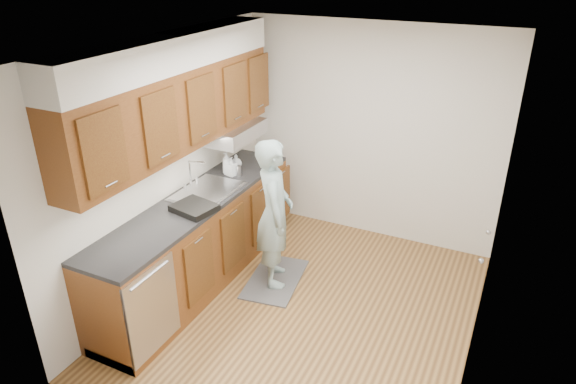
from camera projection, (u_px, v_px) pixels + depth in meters
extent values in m
plane|color=olive|center=(306.00, 310.00, 4.97)|extent=(3.50, 3.50, 0.00)
plane|color=white|center=(311.00, 46.00, 3.90)|extent=(3.50, 3.50, 0.00)
cube|color=silver|center=(168.00, 165.00, 5.02)|extent=(0.02, 3.50, 2.50)
cube|color=silver|center=(492.00, 232.00, 3.84)|extent=(0.02, 3.50, 2.50)
cube|color=silver|center=(370.00, 134.00, 5.86)|extent=(3.00, 0.02, 2.50)
cube|color=brown|center=(200.00, 242.00, 5.25)|extent=(0.60, 2.80, 0.90)
cube|color=black|center=(195.00, 201.00, 5.05)|extent=(0.63, 2.80, 0.04)
cube|color=#B2B2B7|center=(208.00, 196.00, 5.22)|extent=(0.48, 0.68, 0.14)
cube|color=#B2B2B7|center=(208.00, 191.00, 5.20)|extent=(0.52, 0.72, 0.01)
cube|color=#B2B2B7|center=(153.00, 310.00, 4.23)|extent=(0.03, 0.60, 0.80)
cube|color=brown|center=(177.00, 110.00, 4.71)|extent=(0.33, 2.80, 0.75)
cube|color=silver|center=(171.00, 52.00, 4.48)|extent=(0.35, 2.80, 0.30)
cube|color=#A5A5AA|center=(233.00, 132.00, 5.57)|extent=(0.46, 0.75, 0.16)
cube|color=silver|center=(489.00, 239.00, 4.19)|extent=(0.02, 1.22, 2.05)
cube|color=#555557|center=(275.00, 279.00, 5.42)|extent=(0.63, 0.93, 0.02)
imported|color=#8AA7A8|center=(274.00, 204.00, 5.04)|extent=(0.67, 0.74, 1.76)
imported|color=white|center=(227.00, 163.00, 5.56)|extent=(0.11, 0.11, 0.26)
imported|color=white|center=(231.00, 166.00, 5.53)|extent=(0.11, 0.11, 0.21)
imported|color=white|center=(236.00, 161.00, 5.72)|extent=(0.17, 0.17, 0.16)
cylinder|color=#A5A5AA|center=(238.00, 171.00, 5.55)|extent=(0.08, 0.08, 0.11)
cube|color=black|center=(194.00, 208.00, 4.81)|extent=(0.43, 0.38, 0.06)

